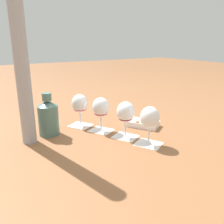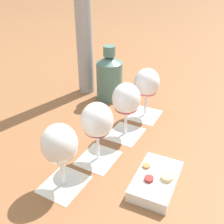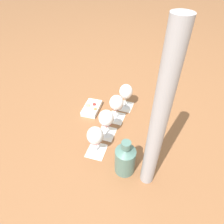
{
  "view_description": "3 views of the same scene",
  "coord_description": "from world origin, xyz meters",
  "px_view_note": "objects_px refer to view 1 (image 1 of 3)",
  "views": [
    {
      "loc": [
        0.96,
        -0.58,
        0.46
      ],
      "look_at": [
        0.0,
        0.0,
        0.12
      ],
      "focal_mm": 38.0,
      "sensor_mm": 36.0,
      "label": 1
    },
    {
      "loc": [
        0.37,
        0.59,
        0.52
      ],
      "look_at": [
        0.0,
        0.0,
        0.12
      ],
      "focal_mm": 45.0,
      "sensor_mm": 36.0,
      "label": 2
    },
    {
      "loc": [
        -0.58,
        -0.65,
        0.91
      ],
      "look_at": [
        0.0,
        0.0,
        0.12
      ],
      "focal_mm": 32.0,
      "sensor_mm": 36.0,
      "label": 3
    }
  ],
  "objects_px": {
    "wine_glass_1": "(101,109)",
    "ceramic_vase": "(48,117)",
    "snack_dish": "(143,123)",
    "umbrella_pole": "(21,59)",
    "wine_glass_0": "(80,105)",
    "wine_glass_2": "(126,114)",
    "wine_glass_3": "(150,119)"
  },
  "relations": [
    {
      "from": "wine_glass_1",
      "to": "ceramic_vase",
      "type": "relative_size",
      "value": 0.83
    },
    {
      "from": "ceramic_vase",
      "to": "snack_dish",
      "type": "distance_m",
      "value": 0.51
    },
    {
      "from": "ceramic_vase",
      "to": "umbrella_pole",
      "type": "relative_size",
      "value": 0.28
    },
    {
      "from": "ceramic_vase",
      "to": "wine_glass_2",
      "type": "bearing_deg",
      "value": 53.7
    },
    {
      "from": "wine_glass_2",
      "to": "wine_glass_3",
      "type": "bearing_deg",
      "value": 19.4
    },
    {
      "from": "wine_glass_2",
      "to": "snack_dish",
      "type": "xyz_separation_m",
      "value": [
        -0.07,
        0.17,
        -0.1
      ]
    },
    {
      "from": "snack_dish",
      "to": "umbrella_pole",
      "type": "height_order",
      "value": "umbrella_pole"
    },
    {
      "from": "wine_glass_1",
      "to": "umbrella_pole",
      "type": "height_order",
      "value": "umbrella_pole"
    },
    {
      "from": "ceramic_vase",
      "to": "wine_glass_0",
      "type": "bearing_deg",
      "value": 100.81
    },
    {
      "from": "wine_glass_1",
      "to": "wine_glass_3",
      "type": "height_order",
      "value": "same"
    },
    {
      "from": "wine_glass_0",
      "to": "snack_dish",
      "type": "relative_size",
      "value": 0.92
    },
    {
      "from": "wine_glass_2",
      "to": "snack_dish",
      "type": "height_order",
      "value": "wine_glass_2"
    },
    {
      "from": "wine_glass_0",
      "to": "wine_glass_1",
      "type": "relative_size",
      "value": 1.0
    },
    {
      "from": "ceramic_vase",
      "to": "wine_glass_1",
      "type": "bearing_deg",
      "value": 69.78
    },
    {
      "from": "ceramic_vase",
      "to": "snack_dish",
      "type": "bearing_deg",
      "value": 72.26
    },
    {
      "from": "ceramic_vase",
      "to": "snack_dish",
      "type": "relative_size",
      "value": 1.11
    },
    {
      "from": "snack_dish",
      "to": "umbrella_pole",
      "type": "relative_size",
      "value": 0.25
    },
    {
      "from": "wine_glass_0",
      "to": "snack_dish",
      "type": "distance_m",
      "value": 0.36
    },
    {
      "from": "wine_glass_0",
      "to": "ceramic_vase",
      "type": "xyz_separation_m",
      "value": [
        0.04,
        -0.19,
        -0.03
      ]
    },
    {
      "from": "wine_glass_1",
      "to": "snack_dish",
      "type": "height_order",
      "value": "wine_glass_1"
    },
    {
      "from": "wine_glass_2",
      "to": "wine_glass_3",
      "type": "xyz_separation_m",
      "value": [
        0.13,
        0.04,
        0.0
      ]
    },
    {
      "from": "wine_glass_2",
      "to": "wine_glass_1",
      "type": "bearing_deg",
      "value": -155.59
    },
    {
      "from": "wine_glass_0",
      "to": "wine_glass_3",
      "type": "relative_size",
      "value": 1.0
    },
    {
      "from": "wine_glass_3",
      "to": "wine_glass_1",
      "type": "bearing_deg",
      "value": -157.95
    },
    {
      "from": "wine_glass_1",
      "to": "ceramic_vase",
      "type": "distance_m",
      "value": 0.27
    },
    {
      "from": "wine_glass_2",
      "to": "wine_glass_3",
      "type": "height_order",
      "value": "same"
    },
    {
      "from": "wine_glass_2",
      "to": "ceramic_vase",
      "type": "relative_size",
      "value": 0.83
    },
    {
      "from": "wine_glass_2",
      "to": "ceramic_vase",
      "type": "height_order",
      "value": "ceramic_vase"
    },
    {
      "from": "wine_glass_1",
      "to": "wine_glass_2",
      "type": "height_order",
      "value": "same"
    },
    {
      "from": "wine_glass_1",
      "to": "umbrella_pole",
      "type": "bearing_deg",
      "value": -97.08
    },
    {
      "from": "wine_glass_3",
      "to": "snack_dish",
      "type": "distance_m",
      "value": 0.26
    },
    {
      "from": "wine_glass_0",
      "to": "wine_glass_3",
      "type": "distance_m",
      "value": 0.42
    }
  ]
}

